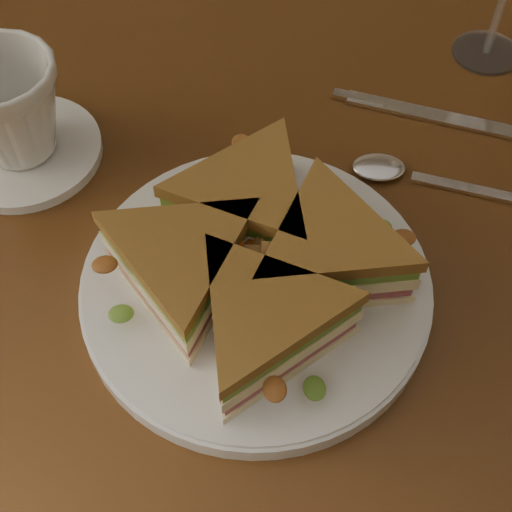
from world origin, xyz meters
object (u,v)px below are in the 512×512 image
object	(u,v)px
plate	(256,287)
sandwich_wedges	(256,260)
table	(309,304)
spoon	(404,174)
saucer	(25,151)
knife	(435,117)
coffee_cup	(9,109)

from	to	relation	value
plate	sandwich_wedges	bearing A→B (deg)	135.00
table	spoon	world-z (taller)	spoon
table	saucer	size ratio (longest dim) A/B	8.53
table	spoon	distance (m)	0.15
knife	table	bearing A→B (deg)	-111.10
plate	saucer	distance (m)	0.26
table	coffee_cup	size ratio (longest dim) A/B	11.97
plate	spoon	world-z (taller)	plate
table	knife	distance (m)	0.22
sandwich_wedges	coffee_cup	size ratio (longest dim) A/B	2.68
plate	table	bearing A→B (deg)	45.09
spoon	knife	distance (m)	0.08
saucer	coffee_cup	world-z (taller)	coffee_cup
knife	coffee_cup	bearing A→B (deg)	-154.86
table	spoon	xyz separation A→B (m)	(0.08, 0.08, 0.10)
sandwich_wedges	plate	bearing A→B (deg)	-45.00
plate	sandwich_wedges	xyz separation A→B (m)	(-0.00, 0.00, 0.04)
table	saucer	distance (m)	0.30
coffee_cup	plate	bearing A→B (deg)	-17.34
table	saucer	world-z (taller)	saucer
saucer	sandwich_wedges	bearing A→B (deg)	-33.70
spoon	coffee_cup	size ratio (longest dim) A/B	1.79
spoon	coffee_cup	world-z (taller)	coffee_cup
knife	spoon	bearing A→B (deg)	-99.56
plate	coffee_cup	bearing A→B (deg)	146.30
sandwich_wedges	knife	world-z (taller)	sandwich_wedges
plate	spoon	size ratio (longest dim) A/B	1.53
plate	coffee_cup	world-z (taller)	coffee_cup
plate	coffee_cup	xyz separation A→B (m)	(-0.21, 0.14, 0.05)
sandwich_wedges	saucer	bearing A→B (deg)	146.30
table	sandwich_wedges	xyz separation A→B (m)	(-0.05, -0.05, 0.14)
coffee_cup	table	bearing A→B (deg)	-3.15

